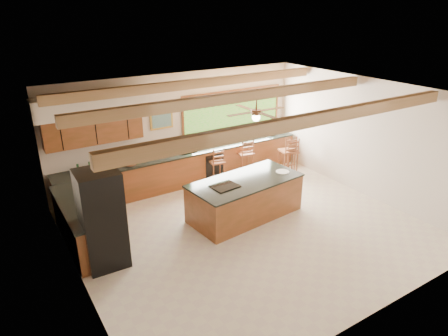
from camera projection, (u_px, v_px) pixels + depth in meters
ground at (248, 228)px, 8.91m from camera, size 7.20×7.20×0.00m
room_shell at (226, 127)px, 8.49m from camera, size 7.27×6.54×3.02m
counter_run at (166, 179)px, 10.30m from camera, size 7.12×3.10×1.27m
island at (245, 198)px, 9.28m from camera, size 2.75×1.50×0.94m
refrigerator at (102, 219)px, 7.35m from camera, size 0.77×0.75×1.92m
bar_stool_a at (218, 163)px, 10.87m from camera, size 0.45×0.45×1.07m
bar_stool_b at (246, 154)px, 11.30m from camera, size 0.48×0.48×1.18m
bar_stool_c at (289, 152)px, 11.50m from camera, size 0.50×0.50×1.18m
bar_stool_d at (292, 152)px, 11.58m from camera, size 0.49×0.49×1.10m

